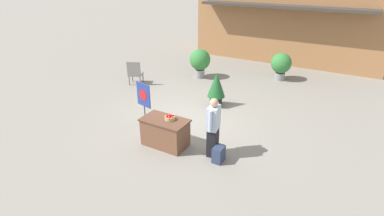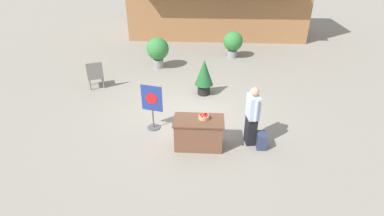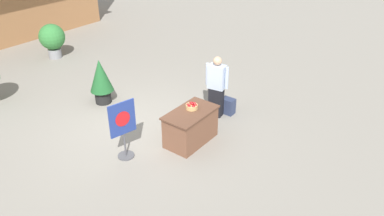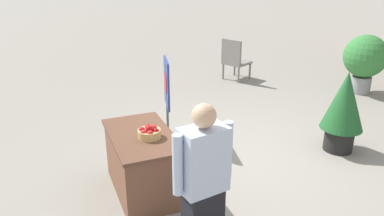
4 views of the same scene
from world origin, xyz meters
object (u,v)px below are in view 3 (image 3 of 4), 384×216
Objects in this scene: apple_basket at (192,106)px; backpack at (228,106)px; display_table at (191,127)px; poster_board at (123,128)px; person_visitor at (217,87)px; potted_plant_near_right at (52,38)px; potted_plant_far_right at (101,79)px.

apple_basket is 1.62m from backpack.
display_table is 1.56m from poster_board.
person_visitor is at bearing 9.01° from display_table.
poster_board is at bearing -112.62° from potted_plant_near_right.
apple_basket is 0.17× the size of person_visitor.
apple_basket is 3.00m from potted_plant_far_right.
display_table reaches higher than backpack.
apple_basket is 0.23× the size of potted_plant_near_right.
backpack is at bearing 88.74° from poster_board.
potted_plant_far_right is (-0.07, 3.00, -0.14)m from apple_basket.
potted_plant_near_right is at bearing 79.65° from display_table.
display_table is at bearing -100.35° from potted_plant_near_right.
backpack is (1.49, -0.05, -0.64)m from apple_basket.
potted_plant_near_right is 4.10m from potted_plant_far_right.
person_visitor reaches higher than display_table.
potted_plant_near_right is (-0.34, 6.96, 0.50)m from backpack.
backpack is at bearing 135.02° from person_visitor.
potted_plant_far_right is at bearing 162.19° from poster_board.
poster_board reaches higher than potted_plant_far_right.
poster_board reaches higher than backpack.
person_visitor reaches higher than apple_basket.
potted_plant_far_right is at bearing 117.09° from backpack.
apple_basket is 0.22× the size of potted_plant_far_right.
potted_plant_far_right reaches higher than backpack.
apple_basket is 1.23m from person_visitor.
potted_plant_far_right is (-1.29, 2.85, -0.11)m from person_visitor.
poster_board is at bearing 153.97° from apple_basket.
display_table is at bearing -91.11° from potted_plant_far_right.
display_table is 7.10m from potted_plant_near_right.
person_visitor is at bearing -65.69° from potted_plant_far_right.
display_table is 1.43m from person_visitor.
display_table is 0.79× the size of person_visitor.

